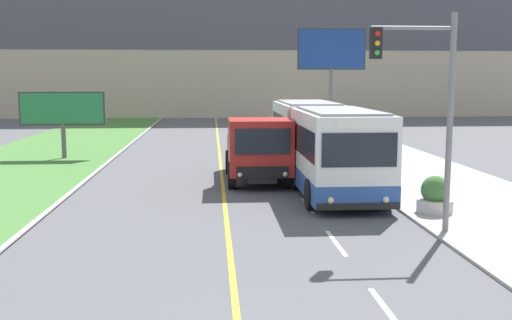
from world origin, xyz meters
name	(u,v)px	position (x,y,z in m)	size (l,w,h in m)	color
apartment_block_background	(215,24)	(0.00, 60.69, 10.16)	(80.00, 8.04, 20.32)	#BCAD93
city_bus	(321,143)	(3.96, 16.72, 1.59)	(2.74, 12.82, 3.13)	white
dump_truck	(258,151)	(1.43, 16.57, 1.33)	(2.49, 6.34, 2.64)	black
traffic_light_mast	(427,95)	(5.26, 8.49, 3.75)	(2.28, 0.32, 5.89)	slate
billboard_large	(332,54)	(7.80, 33.98, 5.82)	(4.68, 0.24, 7.54)	#59595B
billboard_small	(62,110)	(-8.16, 24.87, 2.52)	(4.38, 0.24, 3.50)	#59595B
planter_round_near	(435,197)	(6.44, 10.71, 0.57)	(1.10, 1.10, 1.14)	#B7B2A8
planter_round_second	(382,171)	(6.30, 16.00, 0.55)	(0.97, 0.97, 1.09)	#B7B2A8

